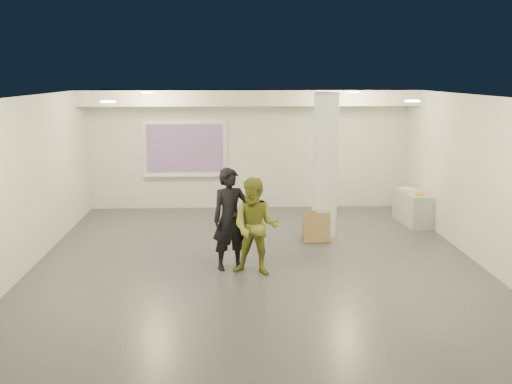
{
  "coord_description": "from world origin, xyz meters",
  "views": [
    {
      "loc": [
        -0.46,
        -9.79,
        3.36
      ],
      "look_at": [
        0.0,
        0.4,
        1.25
      ],
      "focal_mm": 40.0,
      "sensor_mm": 36.0,
      "label": 1
    }
  ],
  "objects_px": {
    "woman": "(230,219)",
    "credenza": "(414,207)",
    "projection_screen": "(185,149)",
    "man": "(255,227)",
    "column": "(325,166)"
  },
  "relations": [
    {
      "from": "woman",
      "to": "credenza",
      "type": "bearing_deg",
      "value": 15.62
    },
    {
      "from": "projection_screen",
      "to": "credenza",
      "type": "relative_size",
      "value": 1.65
    },
    {
      "from": "credenza",
      "to": "man",
      "type": "bearing_deg",
      "value": -143.63
    },
    {
      "from": "woman",
      "to": "man",
      "type": "bearing_deg",
      "value": -54.24
    },
    {
      "from": "woman",
      "to": "man",
      "type": "distance_m",
      "value": 0.52
    },
    {
      "from": "man",
      "to": "woman",
      "type": "bearing_deg",
      "value": 159.87
    },
    {
      "from": "column",
      "to": "credenza",
      "type": "distance_m",
      "value": 2.66
    },
    {
      "from": "credenza",
      "to": "man",
      "type": "height_order",
      "value": "man"
    },
    {
      "from": "column",
      "to": "credenza",
      "type": "height_order",
      "value": "column"
    },
    {
      "from": "column",
      "to": "projection_screen",
      "type": "xyz_separation_m",
      "value": [
        -3.1,
        2.65,
        0.03
      ]
    },
    {
      "from": "credenza",
      "to": "man",
      "type": "relative_size",
      "value": 0.76
    },
    {
      "from": "man",
      "to": "projection_screen",
      "type": "bearing_deg",
      "value": 122.11
    },
    {
      "from": "projection_screen",
      "to": "man",
      "type": "distance_m",
      "value": 5.24
    },
    {
      "from": "projection_screen",
      "to": "woman",
      "type": "distance_m",
      "value": 4.83
    },
    {
      "from": "column",
      "to": "credenza",
      "type": "xyz_separation_m",
      "value": [
        2.22,
        0.93,
        -1.13
      ]
    }
  ]
}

